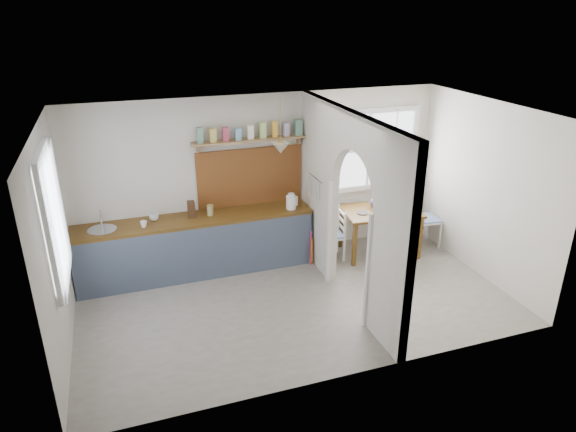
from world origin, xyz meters
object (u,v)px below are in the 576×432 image
object	(u,v)px
chair_right	(425,218)
vase	(376,201)
kettle	(291,201)
chair_left	(331,234)
dining_table	(379,232)

from	to	relation	value
chair_right	vase	bearing A→B (deg)	87.69
kettle	chair_left	bearing A→B (deg)	-19.02
chair_right	kettle	world-z (taller)	kettle
dining_table	chair_left	world-z (taller)	chair_left
chair_left	chair_right	world-z (taller)	chair_right
dining_table	vase	distance (m)	0.51
chair_left	kettle	distance (m)	0.89
chair_left	kettle	world-z (taller)	kettle
dining_table	kettle	xyz separation A→B (m)	(-1.46, 0.19, 0.65)
chair_right	vase	distance (m)	0.97
dining_table	kettle	distance (m)	1.61
dining_table	chair_left	xyz separation A→B (m)	(-0.82, 0.09, 0.04)
chair_right	vase	xyz separation A→B (m)	(-0.88, 0.12, 0.38)
chair_left	kettle	bearing A→B (deg)	-92.79
chair_left	vase	world-z (taller)	vase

